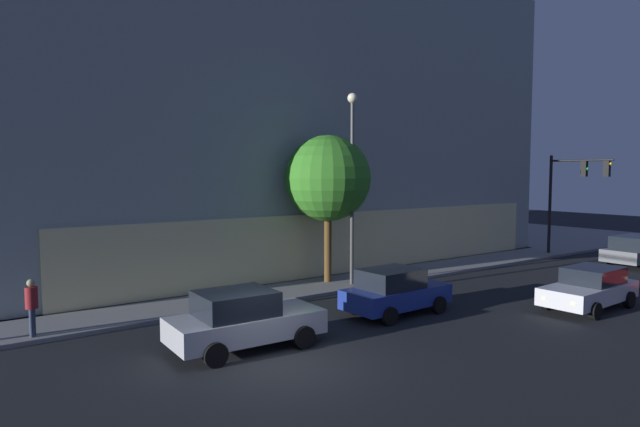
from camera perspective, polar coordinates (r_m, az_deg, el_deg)
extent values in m
plane|color=black|center=(14.96, -4.25, -15.60)|extent=(120.00, 120.00, 0.00)
cube|color=gray|center=(48.49, -27.08, -2.09)|extent=(80.00, 60.00, 0.15)
cube|color=#4C4C51|center=(37.23, -8.81, -3.47)|extent=(31.00, 24.65, 0.15)
cube|color=#FDEBA2|center=(27.06, 2.80, -3.00)|extent=(27.54, 0.60, 3.00)
cube|color=#9AA59E|center=(37.01, -8.96, 8.98)|extent=(30.60, 24.25, 15.96)
cylinder|color=black|center=(36.24, 23.06, 0.90)|extent=(0.18, 0.18, 6.00)
cylinder|color=black|center=(35.46, 25.81, 5.06)|extent=(0.47, 3.59, 0.12)
cube|color=black|center=(35.39, 26.06, 4.25)|extent=(0.35, 0.35, 0.90)
sphere|color=green|center=(35.32, 26.33, 4.24)|extent=(0.18, 0.18, 0.18)
cube|color=black|center=(34.93, 27.97, 4.19)|extent=(0.35, 0.35, 0.90)
sphere|color=yellow|center=(34.87, 28.26, 4.64)|extent=(0.18, 0.18, 0.18)
cylinder|color=#474747|center=(23.80, 3.39, 2.07)|extent=(0.16, 0.16, 8.02)
sphere|color=#F9EFC6|center=(24.00, 3.44, 12.04)|extent=(0.44, 0.44, 0.44)
cylinder|color=brown|center=(24.58, 0.82, -3.56)|extent=(0.34, 0.34, 3.15)
sphere|color=#378525|center=(24.34, 0.83, 3.74)|extent=(3.87, 3.87, 3.87)
cylinder|color=#2D3851|center=(18.73, -28.09, -10.15)|extent=(0.14, 0.14, 0.86)
cylinder|color=#2D3851|center=(18.90, -27.97, -10.02)|extent=(0.14, 0.14, 0.86)
cylinder|color=maroon|center=(18.64, -28.11, -7.83)|extent=(0.36, 0.36, 0.66)
sphere|color=tan|center=(18.56, -28.16, -6.48)|extent=(0.24, 0.24, 0.24)
cube|color=#B7BABF|center=(16.17, -7.79, -11.57)|extent=(4.49, 2.09, 0.69)
cube|color=black|center=(15.86, -8.90, -9.32)|extent=(2.19, 1.82, 0.69)
cube|color=#F9F4CC|center=(17.67, -2.23, -10.15)|extent=(0.13, 0.20, 0.12)
cube|color=#F9F4CC|center=(16.73, -0.10, -10.99)|extent=(0.13, 0.20, 0.12)
cylinder|color=black|center=(17.70, -5.12, -11.30)|extent=(0.68, 0.26, 0.67)
cylinder|color=black|center=(16.10, -1.72, -12.88)|extent=(0.68, 0.26, 0.67)
cylinder|color=black|center=(16.61, -13.64, -12.46)|extent=(0.68, 0.26, 0.67)
cylinder|color=black|center=(14.89, -10.97, -14.40)|extent=(0.68, 0.26, 0.67)
cube|color=navy|center=(19.92, 8.06, -8.60)|extent=(4.11, 1.92, 0.68)
cube|color=black|center=(19.57, 7.46, -6.80)|extent=(2.16, 1.68, 0.67)
cube|color=#F9F4CC|center=(21.70, 10.69, -7.56)|extent=(0.13, 0.20, 0.12)
cube|color=#F9F4CC|center=(21.02, 12.90, -7.98)|extent=(0.13, 0.20, 0.12)
cylinder|color=black|center=(21.48, 8.67, -8.58)|extent=(0.64, 0.26, 0.63)
cylinder|color=black|center=(20.33, 12.38, -9.37)|extent=(0.64, 0.26, 0.63)
cylinder|color=black|center=(19.78, 3.59, -9.67)|extent=(0.64, 0.26, 0.63)
cylinder|color=black|center=(18.52, 7.33, -10.67)|extent=(0.64, 0.26, 0.63)
cube|color=silver|center=(22.79, 26.43, -7.44)|extent=(4.51, 1.94, 0.63)
cube|color=black|center=(22.98, 26.84, -5.80)|extent=(2.21, 1.67, 0.60)
cube|color=#F9F4CC|center=(20.65, 25.16, -8.59)|extent=(0.13, 0.20, 0.12)
cube|color=#F9F4CC|center=(21.13, 22.57, -8.22)|extent=(0.13, 0.20, 0.12)
cylinder|color=black|center=(21.28, 26.96, -9.15)|extent=(0.63, 0.26, 0.62)
cylinder|color=black|center=(22.05, 22.75, -8.55)|extent=(0.63, 0.26, 0.62)
cylinder|color=black|center=(23.75, 29.78, -7.87)|extent=(0.63, 0.26, 0.62)
cylinder|color=black|center=(24.45, 25.91, -7.40)|extent=(0.63, 0.26, 0.62)
cube|color=slate|center=(34.70, 30.57, -3.65)|extent=(4.83, 2.05, 0.66)
cube|color=black|center=(34.29, 30.37, -2.61)|extent=(2.65, 1.81, 0.66)
cylinder|color=black|center=(36.49, 30.10, -3.79)|extent=(0.63, 0.25, 0.63)
cylinder|color=black|center=(33.83, 27.99, -4.31)|extent=(0.63, 0.25, 0.63)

